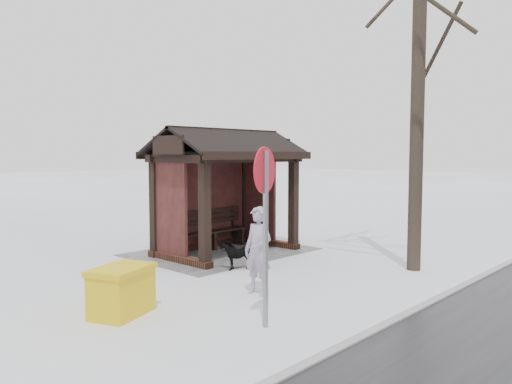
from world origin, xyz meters
The scene contains 8 objects.
ground centered at (0.00, 0.00, 0.00)m, with size 120.00×120.00×0.00m, color white.
kerb centered at (0.00, 5.50, 0.01)m, with size 120.00×0.15×0.06m, color gray.
trampled_patch centered at (0.00, -0.20, 0.01)m, with size 4.20×3.20×0.02m, color gray.
bus_shelter centered at (0.00, -0.16, 2.17)m, with size 3.60×2.40×3.09m.
pedestrian centered at (2.13, 3.05, 0.77)m, with size 0.57×0.37×1.55m, color #9C90A9.
dog centered at (1.02, 1.44, 0.31)m, with size 0.34×0.74×0.63m, color black.
grit_bin centered at (4.40, 2.31, 0.38)m, with size 1.16×0.98×0.75m.
road_sign centered at (3.28, 4.25, 1.83)m, with size 0.64×0.22×2.57m.
Camera 1 is at (8.44, 8.94, 2.46)m, focal length 35.00 mm.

